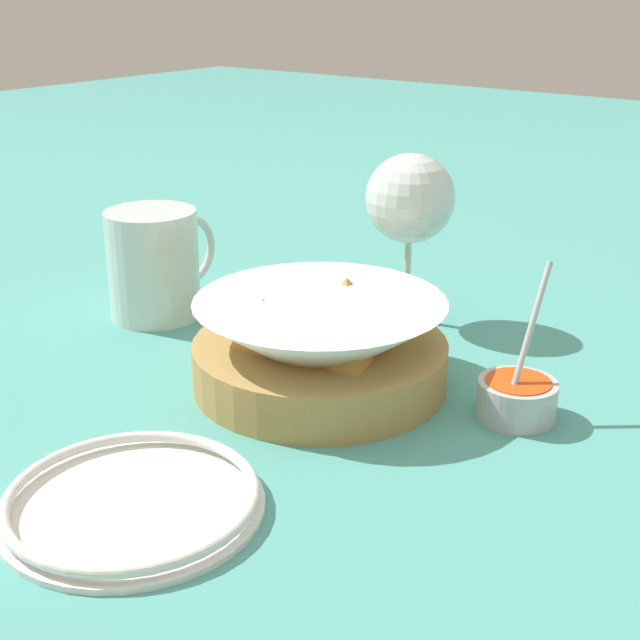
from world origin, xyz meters
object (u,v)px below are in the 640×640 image
Objects in this scene: wine_glass at (410,203)px; beer_mug at (155,268)px; food_basket at (319,348)px; sauce_cup at (517,397)px; side_plate at (132,500)px.

wine_glass is 0.27m from beer_mug.
food_basket is 1.79× the size of sauce_cup.
beer_mug is (-0.15, 0.21, -0.07)m from wine_glass.
sauce_cup is (0.05, -0.16, -0.02)m from food_basket.
wine_glass is at bearing 55.10° from sauce_cup.
side_plate is at bearing -173.94° from wine_glass.
beer_mug is at bearing 82.47° from food_basket.
beer_mug is 0.76× the size of side_plate.
food_basket reaches higher than side_plate.
food_basket is 1.23× the size of side_plate.
wine_glass is (0.13, 0.19, 0.10)m from sauce_cup.
food_basket is at bearing -172.24° from wine_glass.
side_plate is (-0.23, -0.02, -0.03)m from food_basket.
sauce_cup is at bearing -73.60° from food_basket.
sauce_cup is at bearing -27.36° from side_plate.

